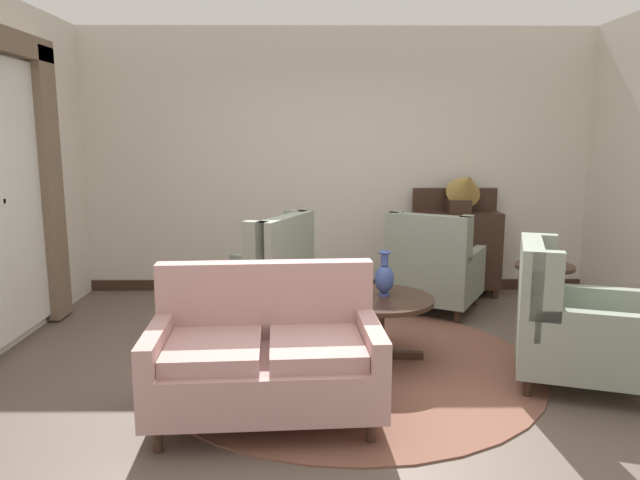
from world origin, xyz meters
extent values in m
plane|color=brown|center=(0.00, 0.00, 0.00)|extent=(7.99, 7.99, 0.00)
cube|color=silver|center=(0.00, 2.63, 1.46)|extent=(5.87, 0.08, 2.92)
cube|color=#382319|center=(0.00, 2.57, 0.06)|extent=(5.71, 0.03, 0.12)
cylinder|color=brown|center=(0.00, 0.30, 0.01)|extent=(2.97, 2.97, 0.01)
cube|color=silver|center=(-2.79, 0.72, 1.24)|extent=(0.03, 1.26, 2.24)
cube|color=white|center=(-2.77, 0.72, 1.24)|extent=(0.02, 1.34, 2.32)
cube|color=white|center=(-2.77, 0.72, 1.24)|extent=(0.02, 0.04, 2.24)
cube|color=white|center=(-2.77, 0.72, 1.24)|extent=(0.02, 1.26, 0.04)
cube|color=#75604C|center=(-2.73, 1.53, 1.29)|extent=(0.10, 0.32, 2.54)
cylinder|color=#382319|center=(0.25, 0.40, 0.50)|extent=(0.86, 0.86, 0.03)
cylinder|color=#382319|center=(0.25, 0.40, 0.26)|extent=(0.10, 0.10, 0.43)
cube|color=#382319|center=(0.47, 0.39, 0.04)|extent=(0.28, 0.08, 0.07)
cube|color=#382319|center=(0.12, 0.58, 0.04)|extent=(0.22, 0.26, 0.07)
cube|color=#382319|center=(0.13, 0.22, 0.04)|extent=(0.21, 0.27, 0.07)
cylinder|color=#384C93|center=(0.30, 0.45, 0.53)|extent=(0.08, 0.08, 0.02)
ellipsoid|color=#384C93|center=(0.30, 0.45, 0.65)|extent=(0.15, 0.15, 0.22)
cylinder|color=#384C93|center=(0.30, 0.45, 0.81)|extent=(0.06, 0.06, 0.11)
torus|color=#384C93|center=(0.30, 0.45, 0.86)|extent=(0.10, 0.10, 0.02)
cube|color=tan|center=(-0.56, -0.61, 0.29)|extent=(1.47, 0.91, 0.29)
cube|color=tan|center=(-0.58, -0.27, 0.69)|extent=(1.42, 0.23, 0.51)
cube|color=tan|center=(-0.87, -0.67, 0.48)|extent=(0.61, 0.66, 0.10)
cube|color=tan|center=(-0.24, -0.63, 0.48)|extent=(0.61, 0.66, 0.10)
cube|color=tan|center=(-1.21, -0.71, 0.53)|extent=(0.16, 0.73, 0.19)
cube|color=tan|center=(0.10, -0.62, 0.53)|extent=(0.16, 0.73, 0.19)
cylinder|color=#382319|center=(-1.14, -0.98, 0.07)|extent=(0.06, 0.06, 0.14)
cylinder|color=#382319|center=(0.07, -0.90, 0.07)|extent=(0.06, 0.06, 0.14)
cylinder|color=#382319|center=(-1.19, -0.32, 0.07)|extent=(0.06, 0.06, 0.14)
cylinder|color=#382319|center=(0.03, -0.24, 0.07)|extent=(0.06, 0.06, 0.14)
cube|color=gray|center=(-0.81, 1.04, 0.27)|extent=(1.12, 1.12, 0.27)
cube|color=gray|center=(-0.49, 0.90, 0.75)|extent=(0.47, 0.83, 0.68)
cube|color=gray|center=(-0.42, 1.27, 0.83)|extent=(0.22, 0.17, 0.52)
cube|color=gray|center=(-0.72, 0.59, 0.83)|extent=(0.22, 0.17, 0.52)
cube|color=gray|center=(-0.71, 1.40, 0.52)|extent=(0.73, 0.39, 0.22)
cube|color=gray|center=(-1.01, 0.72, 0.52)|extent=(0.73, 0.39, 0.22)
cylinder|color=#382319|center=(-0.99, 1.49, 0.07)|extent=(0.06, 0.06, 0.14)
cylinder|color=#382319|center=(-1.27, 0.86, 0.07)|extent=(0.06, 0.06, 0.14)
cylinder|color=#382319|center=(-0.36, 1.21, 0.07)|extent=(0.06, 0.06, 0.14)
cylinder|color=#382319|center=(-0.64, 0.59, 0.07)|extent=(0.06, 0.06, 0.14)
cube|color=gray|center=(1.66, -0.11, 0.28)|extent=(1.12, 1.04, 0.27)
cube|color=gray|center=(1.29, 0.01, 0.72)|extent=(0.38, 0.80, 0.61)
cube|color=gray|center=(1.27, -0.35, 0.79)|extent=(0.22, 0.16, 0.47)
cube|color=gray|center=(1.48, 0.32, 0.79)|extent=(0.22, 0.16, 0.47)
cube|color=gray|center=(1.59, -0.45, 0.53)|extent=(0.80, 0.35, 0.23)
cube|color=gray|center=(1.81, 0.21, 0.53)|extent=(0.80, 0.35, 0.23)
cylinder|color=#382319|center=(2.11, 0.08, 0.07)|extent=(0.06, 0.06, 0.14)
cylinder|color=#382319|center=(1.20, -0.29, 0.07)|extent=(0.06, 0.06, 0.14)
cylinder|color=#382319|center=(1.40, 0.31, 0.07)|extent=(0.06, 0.06, 0.14)
cube|color=gray|center=(0.98, 1.78, 0.29)|extent=(1.11, 1.13, 0.30)
cube|color=gray|center=(0.81, 1.46, 0.73)|extent=(0.77, 0.50, 0.58)
cube|color=gray|center=(1.16, 1.38, 0.80)|extent=(0.18, 0.22, 0.44)
cube|color=gray|center=(0.55, 1.71, 0.80)|extent=(0.18, 0.22, 0.44)
cube|color=gray|center=(1.31, 1.66, 0.54)|extent=(0.45, 0.72, 0.19)
cube|color=gray|center=(0.70, 1.99, 0.54)|extent=(0.45, 0.72, 0.19)
cylinder|color=#382319|center=(1.43, 1.94, 0.07)|extent=(0.06, 0.06, 0.14)
cylinder|color=#382319|center=(0.87, 2.24, 0.07)|extent=(0.06, 0.06, 0.14)
cylinder|color=#382319|center=(1.10, 1.32, 0.07)|extent=(0.06, 0.06, 0.14)
cylinder|color=#382319|center=(0.54, 1.62, 0.07)|extent=(0.06, 0.06, 0.14)
cylinder|color=#382319|center=(1.65, 0.69, 0.69)|extent=(0.48, 0.48, 0.03)
cylinder|color=#382319|center=(1.65, 0.69, 0.34)|extent=(0.07, 0.07, 0.68)
cylinder|color=#382319|center=(1.65, 0.69, 0.02)|extent=(0.31, 0.31, 0.04)
cube|color=#382319|center=(1.31, 2.33, 0.52)|extent=(0.94, 0.35, 0.83)
cube|color=#382319|center=(1.31, 2.49, 1.06)|extent=(0.94, 0.04, 0.25)
cube|color=#382319|center=(0.89, 2.20, 0.05)|extent=(0.06, 0.06, 0.10)
cube|color=#382319|center=(1.73, 2.20, 0.05)|extent=(0.06, 0.06, 0.10)
cube|color=#382319|center=(0.89, 2.46, 0.05)|extent=(0.06, 0.06, 0.10)
cube|color=#382319|center=(1.73, 2.46, 0.05)|extent=(0.06, 0.06, 0.10)
cube|color=#382319|center=(1.31, 2.31, 1.00)|extent=(0.24, 0.24, 0.14)
cone|color=#B28942|center=(1.37, 2.23, 1.24)|extent=(0.38, 0.49, 0.50)
camera|label=1|loc=(-0.25, -4.12, 1.77)|focal=33.57mm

